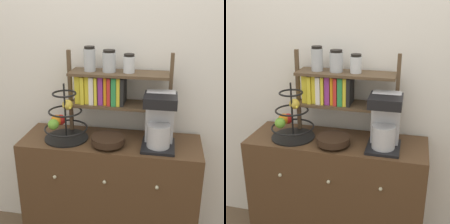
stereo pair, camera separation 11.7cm
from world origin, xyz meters
The scene contains 6 objects.
wall_back centered at (0.00, 0.45, 1.30)m, with size 7.00×0.05×2.60m, color silver.
sideboard centered at (0.00, 0.20, 0.45)m, with size 1.20×0.42×0.89m.
coffee_maker centered at (0.32, 0.18, 1.06)m, with size 0.21×0.24×0.35m.
fruit_stand centered at (-0.31, 0.18, 1.01)m, with size 0.29×0.29×0.38m.
wooden_bowl centered at (0.00, 0.12, 0.93)m, with size 0.21×0.21×0.06m.
shelf_hutch centered at (-0.03, 0.31, 1.24)m, with size 0.70×0.20×0.60m.
Camera 1 is at (0.35, -1.66, 1.79)m, focal length 50.00 mm.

